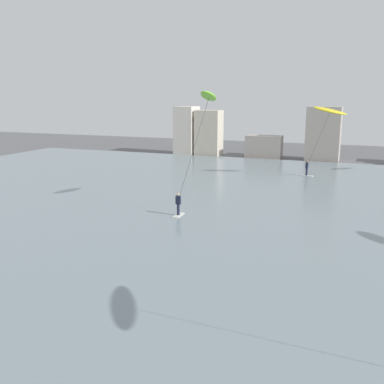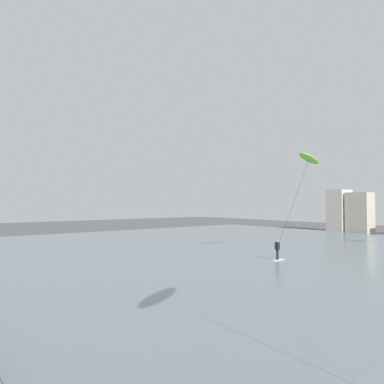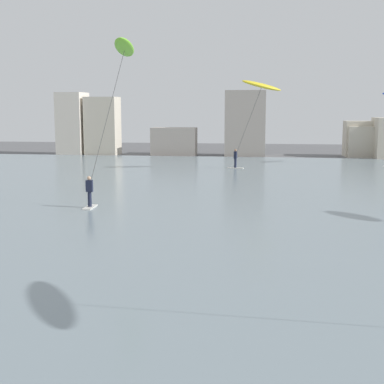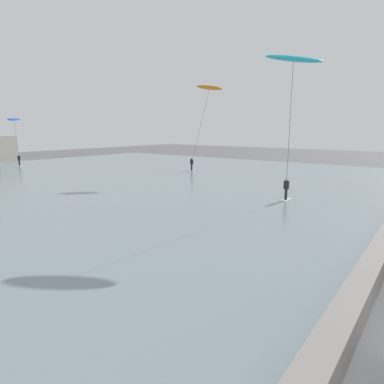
# 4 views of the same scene
# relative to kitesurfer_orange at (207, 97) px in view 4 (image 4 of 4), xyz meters

# --- Properties ---
(seawall_barrier) EXTENTS (60.00, 0.70, 0.92)m
(seawall_barrier) POSITION_rel_kitesurfer_orange_xyz_m (-23.08, -20.16, -8.19)
(seawall_barrier) COLOR gray
(seawall_barrier) RESTS_ON ground
(kitesurfer_orange) EXTENTS (2.74, 4.78, 10.00)m
(kitesurfer_orange) POSITION_rel_kitesurfer_orange_xyz_m (0.00, 0.00, 0.00)
(kitesurfer_orange) COLOR silver
(kitesurfer_orange) RESTS_ON water_bay
(kitesurfer_blue) EXTENTS (3.19, 3.55, 6.71)m
(kitesurfer_blue) POSITION_rel_kitesurfer_orange_xyz_m (-8.90, 26.43, -2.64)
(kitesurfer_blue) COLOR silver
(kitesurfer_blue) RESTS_ON water_bay
(kitesurfer_cyan) EXTENTS (3.39, 3.73, 9.93)m
(kitesurfer_cyan) POSITION_rel_kitesurfer_orange_xyz_m (-10.03, -13.47, 0.19)
(kitesurfer_cyan) COLOR silver
(kitesurfer_cyan) RESTS_ON water_bay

